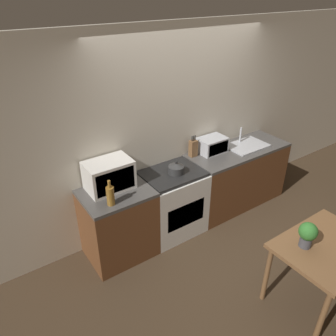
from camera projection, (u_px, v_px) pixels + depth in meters
ground_plane at (236, 255)px, 4.07m from camera, size 16.00×16.00×0.00m
wall_back at (181, 127)px, 4.29m from camera, size 10.00×0.06×2.60m
counter_left_run at (119, 224)px, 3.90m from camera, size 0.79×0.62×0.90m
counter_right_run at (236, 176)px, 4.85m from camera, size 1.54×0.62×0.90m
stove_range at (172, 202)px, 4.28m from camera, size 0.77×0.62×0.90m
kettle at (176, 168)px, 4.01m from camera, size 0.20×0.20×0.17m
microwave at (109, 175)px, 3.67m from camera, size 0.52×0.35×0.34m
bottle at (110, 195)px, 3.41m from camera, size 0.08×0.08×0.29m
knife_block at (193, 148)px, 4.39m from camera, size 0.10×0.08×0.30m
toaster_oven at (212, 145)px, 4.50m from camera, size 0.38×0.27×0.21m
sink_basin at (247, 145)px, 4.71m from camera, size 0.59×0.40×0.24m
dining_table at (326, 253)px, 3.18m from camera, size 0.99×0.74×0.75m
potted_plant at (307, 234)px, 3.05m from camera, size 0.18×0.18×0.27m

